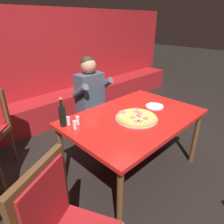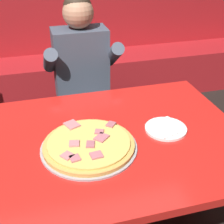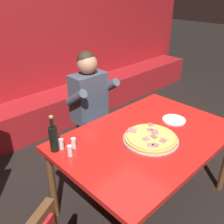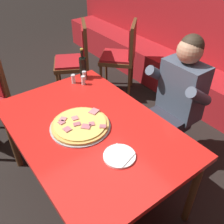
{
  "view_description": "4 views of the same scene",
  "coord_description": "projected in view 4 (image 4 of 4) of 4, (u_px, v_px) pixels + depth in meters",
  "views": [
    {
      "loc": [
        -1.55,
        -1.22,
        1.71
      ],
      "look_at": [
        -0.1,
        0.25,
        0.74
      ],
      "focal_mm": 32.0,
      "sensor_mm": 36.0,
      "label": 1
    },
    {
      "loc": [
        -0.24,
        -1.21,
        1.62
      ],
      "look_at": [
        0.15,
        0.23,
        0.75
      ],
      "focal_mm": 50.0,
      "sensor_mm": 36.0,
      "label": 2
    },
    {
      "loc": [
        -1.43,
        -1.05,
        1.87
      ],
      "look_at": [
        -0.17,
        0.25,
        0.94
      ],
      "focal_mm": 40.0,
      "sensor_mm": 36.0,
      "label": 3
    },
    {
      "loc": [
        1.23,
        -0.71,
        1.94
      ],
      "look_at": [
        0.05,
        0.17,
        0.83
      ],
      "focal_mm": 40.0,
      "sensor_mm": 36.0,
      "label": 4
    }
  ],
  "objects": [
    {
      "name": "shaker_black_pepper",
      "position": [
        73.0,
        79.0,
        2.32
      ],
      "size": [
        0.04,
        0.04,
        0.09
      ],
      "color": "silver",
      "rests_on": "main_dining_table"
    },
    {
      "name": "pizza",
      "position": [
        80.0,
        125.0,
        1.83
      ],
      "size": [
        0.45,
        0.45,
        0.05
      ],
      "color": "#9E9EA3",
      "rests_on": "main_dining_table"
    },
    {
      "name": "diner_seated_blue_shirt",
      "position": [
        174.0,
        100.0,
        2.19
      ],
      "size": [
        0.53,
        0.53,
        1.27
      ],
      "color": "black",
      "rests_on": "ground_plane"
    },
    {
      "name": "dining_chair_by_booth",
      "position": [
        77.0,
        56.0,
        3.23
      ],
      "size": [
        0.6,
        0.6,
        1.0
      ],
      "color": "brown",
      "rests_on": "ground_plane"
    },
    {
      "name": "booth_bench",
      "position": [
        221.0,
        100.0,
        3.04
      ],
      "size": [
        6.46,
        0.48,
        0.46
      ],
      "primitive_type": "cube",
      "color": "#A3191E",
      "rests_on": "ground_plane"
    },
    {
      "name": "shaker_oregano",
      "position": [
        83.0,
        81.0,
        2.3
      ],
      "size": [
        0.04,
        0.04,
        0.09
      ],
      "color": "silver",
      "rests_on": "main_dining_table"
    },
    {
      "name": "shaker_parmesan",
      "position": [
        84.0,
        76.0,
        2.38
      ],
      "size": [
        0.04,
        0.04,
        0.09
      ],
      "color": "silver",
      "rests_on": "main_dining_table"
    },
    {
      "name": "main_dining_table",
      "position": [
        90.0,
        133.0,
        1.88
      ],
      "size": [
        1.49,
        1.0,
        0.75
      ],
      "color": "brown",
      "rests_on": "ground_plane"
    },
    {
      "name": "plate_white_paper",
      "position": [
        119.0,
        156.0,
        1.6
      ],
      "size": [
        0.21,
        0.21,
        0.02
      ],
      "color": "white",
      "rests_on": "main_dining_table"
    },
    {
      "name": "ground_plane",
      "position": [
        94.0,
        188.0,
        2.29
      ],
      "size": [
        24.0,
        24.0,
        0.0
      ],
      "primitive_type": "plane",
      "color": "black"
    },
    {
      "name": "dining_chair_near_right",
      "position": [
        123.0,
        53.0,
        3.28
      ],
      "size": [
        0.62,
        0.62,
        0.99
      ],
      "color": "brown",
      "rests_on": "ground_plane"
    },
    {
      "name": "beer_bottle",
      "position": [
        83.0,
        67.0,
        2.37
      ],
      "size": [
        0.07,
        0.07,
        0.29
      ],
      "color": "black",
      "rests_on": "main_dining_table"
    }
  ]
}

